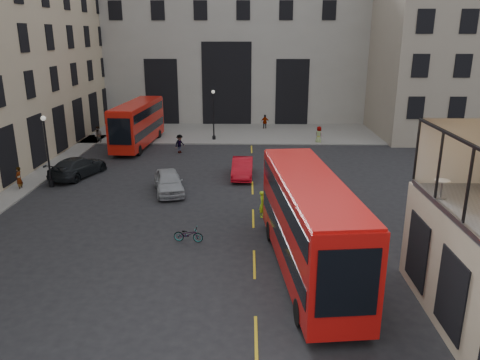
{
  "coord_description": "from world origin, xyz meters",
  "views": [
    {
      "loc": [
        -2.34,
        -14.89,
        10.96
      ],
      "look_at": [
        -2.79,
        10.39,
        3.0
      ],
      "focal_mm": 35.0,
      "sensor_mm": 36.0,
      "label": 1
    }
  ],
  "objects_px": {
    "traffic_light_far": "(113,129)",
    "bicycle": "(188,234)",
    "traffic_light_near": "(270,181)",
    "street_lamp_b": "(214,118)",
    "pedestrian_d": "(319,135)",
    "cyclist": "(263,204)",
    "car_a": "(169,182)",
    "pedestrian_b": "(180,144)",
    "pedestrian_a": "(99,135)",
    "pedestrian_e": "(19,179)",
    "street_lamp_a": "(48,156)",
    "car_b": "(242,168)",
    "bus_far": "(138,122)",
    "pedestrian_c": "(265,122)",
    "bus_near": "(309,221)",
    "car_c": "(78,167)",
    "cafe_table_far": "(442,186)"
  },
  "relations": [
    {
      "from": "traffic_light_far",
      "to": "bicycle",
      "type": "height_order",
      "value": "traffic_light_far"
    },
    {
      "from": "traffic_light_near",
      "to": "street_lamp_b",
      "type": "relative_size",
      "value": 0.71
    },
    {
      "from": "pedestrian_d",
      "to": "cyclist",
      "type": "bearing_deg",
      "value": 119.25
    },
    {
      "from": "traffic_light_far",
      "to": "bicycle",
      "type": "relative_size",
      "value": 2.33
    },
    {
      "from": "car_a",
      "to": "pedestrian_d",
      "type": "height_order",
      "value": "pedestrian_d"
    },
    {
      "from": "car_a",
      "to": "pedestrian_b",
      "type": "bearing_deg",
      "value": 79.58
    },
    {
      "from": "car_a",
      "to": "pedestrian_a",
      "type": "relative_size",
      "value": 2.6
    },
    {
      "from": "car_a",
      "to": "street_lamp_b",
      "type": "bearing_deg",
      "value": 68.71
    },
    {
      "from": "street_lamp_b",
      "to": "cyclist",
      "type": "distance_m",
      "value": 22.2
    },
    {
      "from": "pedestrian_b",
      "to": "pedestrian_e",
      "type": "bearing_deg",
      "value": 174.5
    },
    {
      "from": "street_lamp_a",
      "to": "car_b",
      "type": "bearing_deg",
      "value": 10.83
    },
    {
      "from": "car_b",
      "to": "bicycle",
      "type": "bearing_deg",
      "value": -101.68
    },
    {
      "from": "pedestrian_a",
      "to": "traffic_light_far",
      "type": "bearing_deg",
      "value": -42.45
    },
    {
      "from": "traffic_light_near",
      "to": "car_b",
      "type": "distance_m",
      "value": 9.06
    },
    {
      "from": "bus_far",
      "to": "pedestrian_a",
      "type": "distance_m",
      "value": 4.72
    },
    {
      "from": "pedestrian_c",
      "to": "pedestrian_d",
      "type": "height_order",
      "value": "pedestrian_c"
    },
    {
      "from": "street_lamp_b",
      "to": "car_a",
      "type": "distance_m",
      "value": 17.33
    },
    {
      "from": "traffic_light_far",
      "to": "bus_near",
      "type": "relative_size",
      "value": 0.32
    },
    {
      "from": "bus_far",
      "to": "car_c",
      "type": "xyz_separation_m",
      "value": [
        -2.47,
        -10.66,
        -1.66
      ]
    },
    {
      "from": "car_c",
      "to": "bus_near",
      "type": "bearing_deg",
      "value": 155.15
    },
    {
      "from": "traffic_light_far",
      "to": "pedestrian_c",
      "type": "relative_size",
      "value": 2.14
    },
    {
      "from": "street_lamp_a",
      "to": "pedestrian_a",
      "type": "distance_m",
      "value": 14.26
    },
    {
      "from": "street_lamp_a",
      "to": "pedestrian_a",
      "type": "relative_size",
      "value": 2.93
    },
    {
      "from": "car_a",
      "to": "pedestrian_b",
      "type": "height_order",
      "value": "pedestrian_b"
    },
    {
      "from": "pedestrian_b",
      "to": "bicycle",
      "type": "bearing_deg",
      "value": -134.18
    },
    {
      "from": "car_a",
      "to": "pedestrian_d",
      "type": "distance_m",
      "value": 20.67
    },
    {
      "from": "street_lamp_a",
      "to": "car_c",
      "type": "xyz_separation_m",
      "value": [
        1.12,
        2.63,
        -1.6
      ]
    },
    {
      "from": "traffic_light_far",
      "to": "cyclist",
      "type": "bearing_deg",
      "value": -49.07
    },
    {
      "from": "car_c",
      "to": "pedestrian_a",
      "type": "distance_m",
      "value": 11.69
    },
    {
      "from": "pedestrian_e",
      "to": "pedestrian_a",
      "type": "bearing_deg",
      "value": 175.08
    },
    {
      "from": "pedestrian_b",
      "to": "pedestrian_d",
      "type": "xyz_separation_m",
      "value": [
        13.86,
        4.43,
        -0.01
      ]
    },
    {
      "from": "traffic_light_near",
      "to": "pedestrian_d",
      "type": "distance_m",
      "value": 21.82
    },
    {
      "from": "traffic_light_near",
      "to": "street_lamp_a",
      "type": "height_order",
      "value": "street_lamp_a"
    },
    {
      "from": "pedestrian_d",
      "to": "car_a",
      "type": "bearing_deg",
      "value": 97.54
    },
    {
      "from": "traffic_light_far",
      "to": "car_a",
      "type": "height_order",
      "value": "traffic_light_far"
    },
    {
      "from": "bicycle",
      "to": "cafe_table_far",
      "type": "xyz_separation_m",
      "value": [
        11.04,
        -5.54,
        4.67
      ]
    },
    {
      "from": "street_lamp_b",
      "to": "pedestrian_b",
      "type": "bearing_deg",
      "value": -117.44
    },
    {
      "from": "traffic_light_near",
      "to": "pedestrian_b",
      "type": "height_order",
      "value": "traffic_light_near"
    },
    {
      "from": "traffic_light_near",
      "to": "bus_far",
      "type": "bearing_deg",
      "value": 122.75
    },
    {
      "from": "car_c",
      "to": "cafe_table_far",
      "type": "xyz_separation_m",
      "value": [
        21.33,
        -17.59,
        4.3
      ]
    },
    {
      "from": "car_a",
      "to": "cyclist",
      "type": "relative_size",
      "value": 2.84
    },
    {
      "from": "bus_far",
      "to": "cafe_table_far",
      "type": "height_order",
      "value": "cafe_table_far"
    },
    {
      "from": "bus_near",
      "to": "car_c",
      "type": "height_order",
      "value": "bus_near"
    },
    {
      "from": "bus_near",
      "to": "pedestrian_b",
      "type": "xyz_separation_m",
      "value": [
        -9.36,
        23.26,
        -1.75
      ]
    },
    {
      "from": "car_a",
      "to": "cafe_table_far",
      "type": "relative_size",
      "value": 6.25
    },
    {
      "from": "bus_near",
      "to": "car_a",
      "type": "distance_m",
      "value": 14.53
    },
    {
      "from": "street_lamp_a",
      "to": "car_b",
      "type": "distance_m",
      "value": 14.57
    },
    {
      "from": "bus_far",
      "to": "pedestrian_c",
      "type": "height_order",
      "value": "bus_far"
    },
    {
      "from": "bus_far",
      "to": "bicycle",
      "type": "xyz_separation_m",
      "value": [
        7.82,
        -22.71,
        -2.03
      ]
    },
    {
      "from": "traffic_light_far",
      "to": "bus_far",
      "type": "height_order",
      "value": "bus_far"
    }
  ]
}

